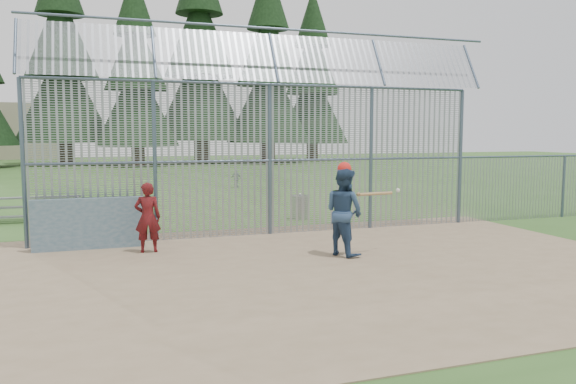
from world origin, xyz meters
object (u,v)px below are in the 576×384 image
object	(u,v)px
dugout_wall	(89,224)
bleacher	(30,208)
onlooker	(148,217)
trash_can	(300,207)
batter	(344,212)

from	to	relation	value
dugout_wall	bleacher	size ratio (longest dim) A/B	0.83
onlooker	bleacher	distance (m)	6.77
trash_can	bleacher	size ratio (longest dim) A/B	0.27
dugout_wall	trash_can	xyz separation A→B (m)	(6.32, 2.94, -0.24)
onlooker	dugout_wall	bearing A→B (deg)	-24.25
dugout_wall	onlooker	size ratio (longest dim) A/B	1.56
batter	bleacher	xyz separation A→B (m)	(-7.17, 7.72, -0.58)
dugout_wall	trash_can	bearing A→B (deg)	24.96
dugout_wall	onlooker	distance (m)	1.51
batter	bleacher	bearing A→B (deg)	21.05
dugout_wall	trash_can	world-z (taller)	dugout_wall
trash_can	onlooker	bearing A→B (deg)	-143.60
onlooker	bleacher	size ratio (longest dim) A/B	0.53
batter	trash_can	world-z (taller)	batter
batter	dugout_wall	bearing A→B (deg)	43.43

